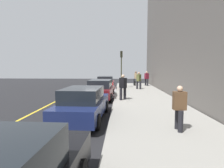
% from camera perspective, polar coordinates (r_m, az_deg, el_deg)
% --- Properties ---
extents(ground_plane, '(56.00, 56.00, 0.00)m').
position_cam_1_polar(ground_plane, '(13.65, -3.57, -5.11)').
color(ground_plane, black).
extents(sidewalk, '(28.00, 4.60, 0.15)m').
position_cam_1_polar(sidewalk, '(13.68, 10.35, -4.85)').
color(sidewalk, gray).
rests_on(sidewalk, ground).
extents(lane_stripe_centre, '(28.00, 0.14, 0.01)m').
position_cam_1_polar(lane_stripe_centre, '(14.36, -16.41, -4.79)').
color(lane_stripe_centre, gold).
rests_on(lane_stripe_centre, ground).
extents(snow_bank_curb, '(7.64, 0.56, 0.22)m').
position_cam_1_polar(snow_bank_curb, '(18.33, 0.27, -2.17)').
color(snow_bank_curb, white).
rests_on(snow_bank_curb, ground).
extents(parked_car_navy, '(4.69, 2.01, 1.51)m').
position_cam_1_polar(parked_car_navy, '(8.52, -8.88, -6.12)').
color(parked_car_navy, black).
rests_on(parked_car_navy, ground).
extents(parked_car_maroon, '(4.51, 2.01, 1.51)m').
position_cam_1_polar(parked_car_maroon, '(14.08, -3.54, -1.69)').
color(parked_car_maroon, black).
rests_on(parked_car_maroon, ground).
extents(parked_car_red, '(4.21, 1.94, 1.51)m').
position_cam_1_polar(parked_car_red, '(20.32, -2.02, 0.36)').
color(parked_car_red, black).
rests_on(parked_car_red, ground).
extents(pedestrian_tan_coat, '(0.52, 0.61, 1.85)m').
position_cam_1_polar(pedestrian_tan_coat, '(24.17, 7.52, 1.95)').
color(pedestrian_tan_coat, black).
rests_on(pedestrian_tan_coat, sidewalk).
extents(pedestrian_brown_coat, '(0.54, 0.44, 1.63)m').
position_cam_1_polar(pedestrian_brown_coat, '(6.93, 20.50, -6.76)').
color(pedestrian_brown_coat, black).
rests_on(pedestrian_brown_coat, sidewalk).
extents(pedestrian_olive_coat, '(0.58, 0.54, 1.83)m').
position_cam_1_polar(pedestrian_olive_coat, '(19.68, 8.47, 1.24)').
color(pedestrian_olive_coat, black).
rests_on(pedestrian_olive_coat, sidewalk).
extents(pedestrian_black_coat, '(0.56, 0.56, 1.80)m').
position_cam_1_polar(pedestrian_black_coat, '(12.86, 3.48, -0.75)').
color(pedestrian_black_coat, black).
rests_on(pedestrian_black_coat, sidewalk).
extents(pedestrian_burgundy_coat, '(0.55, 0.59, 1.85)m').
position_cam_1_polar(pedestrian_burgundy_coat, '(23.73, 10.88, 1.85)').
color(pedestrian_burgundy_coat, black).
rests_on(pedestrian_burgundy_coat, sidewalk).
extents(traffic_light_pole, '(0.35, 0.26, 4.18)m').
position_cam_1_polar(traffic_light_pole, '(20.57, 2.97, 6.63)').
color(traffic_light_pole, '#2D2D19').
rests_on(traffic_light_pole, sidewalk).
extents(rolling_suitcase, '(0.34, 0.22, 0.97)m').
position_cam_1_polar(rolling_suitcase, '(23.73, 7.19, 0.27)').
color(rolling_suitcase, black).
rests_on(rolling_suitcase, sidewalk).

